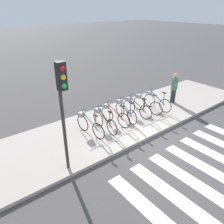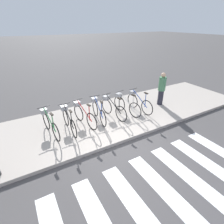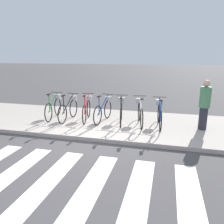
% 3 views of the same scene
% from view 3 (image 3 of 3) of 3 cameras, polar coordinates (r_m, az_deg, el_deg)
% --- Properties ---
extents(ground_plane, '(120.00, 120.00, 0.00)m').
position_cam_3_polar(ground_plane, '(6.51, -6.60, -7.61)').
color(ground_plane, '#423F3F').
extents(sidewalk, '(14.90, 3.49, 0.12)m').
position_cam_3_polar(sidewalk, '(8.05, -2.22, -2.72)').
color(sidewalk, '#9E9389').
rests_on(sidewalk, ground_plane).
extents(parked_bicycle_0, '(0.46, 1.62, 1.00)m').
position_cam_3_polar(parked_bicycle_0, '(8.62, -14.90, 1.41)').
color(parked_bicycle_0, black).
rests_on(parked_bicycle_0, sidewalk).
extents(parked_bicycle_1, '(0.46, 1.63, 1.00)m').
position_cam_3_polar(parked_bicycle_1, '(8.24, -11.11, 1.04)').
color(parked_bicycle_1, black).
rests_on(parked_bicycle_1, sidewalk).
extents(parked_bicycle_2, '(0.49, 1.61, 1.00)m').
position_cam_3_polar(parked_bicycle_2, '(8.11, -6.57, 0.99)').
color(parked_bicycle_2, black).
rests_on(parked_bicycle_2, sidewalk).
extents(parked_bicycle_3, '(0.46, 1.63, 1.00)m').
position_cam_3_polar(parked_bicycle_3, '(7.92, -2.11, 0.76)').
color(parked_bicycle_3, black).
rests_on(parked_bicycle_3, sidewalk).
extents(parked_bicycle_4, '(0.48, 1.61, 1.00)m').
position_cam_3_polar(parked_bicycle_4, '(7.73, 2.42, 0.41)').
color(parked_bicycle_4, black).
rests_on(parked_bicycle_4, sidewalk).
extents(parked_bicycle_5, '(0.52, 1.60, 1.00)m').
position_cam_3_polar(parked_bicycle_5, '(7.61, 7.37, 0.08)').
color(parked_bicycle_5, black).
rests_on(parked_bicycle_5, sidewalk).
extents(parked_bicycle_6, '(0.46, 1.63, 1.00)m').
position_cam_3_polar(parked_bicycle_6, '(7.51, 12.30, -0.33)').
color(parked_bicycle_6, black).
rests_on(parked_bicycle_6, sidewalk).
extents(pedestrian, '(0.34, 0.34, 1.59)m').
position_cam_3_polar(pedestrian, '(7.51, 23.01, 1.91)').
color(pedestrian, '#23232D').
rests_on(pedestrian, sidewalk).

